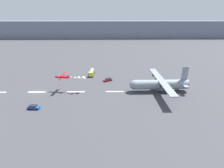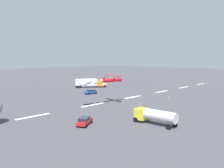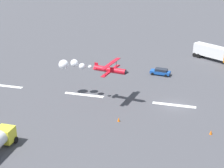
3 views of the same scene
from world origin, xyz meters
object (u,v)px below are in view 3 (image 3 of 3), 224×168
stunt_biplane_red (86,66)px  traffic_cone_far (119,119)px  followme_car_yellow (160,72)px  traffic_cone_near (211,132)px  semi_truck_orange (216,53)px

stunt_biplane_red → traffic_cone_far: 12.95m
followme_car_yellow → traffic_cone_near: followme_car_yellow is taller
semi_truck_orange → traffic_cone_far: 41.42m
semi_truck_orange → traffic_cone_far: (15.98, 38.17, -1.73)m
semi_truck_orange → traffic_cone_far: bearing=67.3°
stunt_biplane_red → followme_car_yellow: bearing=-127.0°
stunt_biplane_red → followme_car_yellow: 21.10m
semi_truck_orange → followme_car_yellow: 18.72m
followme_car_yellow → traffic_cone_far: 24.31m
semi_truck_orange → traffic_cone_near: size_ratio=16.58×
traffic_cone_near → followme_car_yellow: bearing=-65.4°
followme_car_yellow → traffic_cone_far: bearing=81.0°
traffic_cone_far → followme_car_yellow: bearing=-99.0°
semi_truck_orange → stunt_biplane_red: bearing=51.2°
followme_car_yellow → traffic_cone_near: 26.73m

